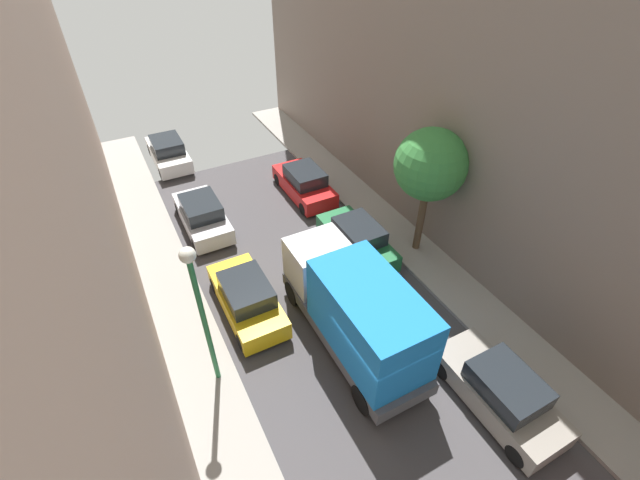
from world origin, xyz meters
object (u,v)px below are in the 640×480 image
Objects in this scene: parked_car_right_2 at (500,392)px; parked_car_right_4 at (304,183)px; parked_car_left_1 at (247,298)px; lamp_post at (199,300)px; parked_car_left_3 at (168,152)px; parked_car_right_3 at (357,239)px; parked_car_left_2 at (202,215)px; delivery_truck at (355,309)px; street_tree_1 at (431,165)px.

parked_car_right_2 and parked_car_right_4 have the same top height.
lamp_post is (-1.90, -2.31, 3.02)m from parked_car_left_1.
parked_car_left_3 is 1.00× the size of parked_car_right_3.
parked_car_left_3 is at bearing 90.00° from parked_car_left_1.
parked_car_right_4 is (5.40, 0.29, 0.00)m from parked_car_left_2.
parked_car_left_2 is 5.41m from parked_car_right_4.
delivery_truck is at bearing 123.74° from parked_car_right_2.
parked_car_left_1 is 4.25m from lamp_post.
lamp_post is at bearing -97.17° from parked_car_left_3.
parked_car_right_4 is (0.00, 5.15, 0.00)m from parked_car_right_3.
street_tree_1 is at bearing -58.72° from parked_car_left_3.
parked_car_right_2 is 0.64× the size of delivery_truck.
parked_car_left_3 is 16.20m from delivery_truck.
lamp_post reaches higher than parked_car_right_3.
lamp_post is at bearing -166.95° from street_tree_1.
parked_car_right_2 is at bearing -74.88° from parked_car_left_3.
parked_car_right_4 is at bearing 90.00° from parked_car_right_2.
street_tree_1 reaches higher than parked_car_left_2.
parked_car_right_3 is at bearing 24.54° from lamp_post.
parked_car_left_1 is at bearing -131.18° from parked_car_right_4.
parked_car_right_2 is at bearing -53.08° from parked_car_left_1.
street_tree_1 reaches higher than parked_car_right_4.
parked_car_right_4 is at bearing 90.00° from parked_car_right_3.
parked_car_left_2 is at bearing 112.45° from parked_car_right_2.
delivery_truck is at bearing -106.16° from parked_car_right_4.
parked_car_right_3 is (5.40, -4.86, 0.00)m from parked_car_left_2.
delivery_truck is (2.70, -3.15, 1.07)m from parked_car_left_1.
street_tree_1 is at bearing 31.16° from delivery_truck.
parked_car_right_4 is (0.00, 13.36, 0.00)m from parked_car_right_2.
parked_car_left_2 is at bearing 138.03° from parked_car_right_3.
lamp_post reaches higher than parked_car_right_4.
lamp_post is at bearing 146.23° from parked_car_right_2.
parked_car_left_2 is 9.48m from delivery_truck.
lamp_post is (-1.90, -8.19, 3.02)m from parked_car_left_2.
parked_car_left_3 and parked_car_right_4 have the same top height.
parked_car_right_3 and parked_car_right_4 have the same top height.
lamp_post reaches higher than parked_car_left_3.
parked_car_left_3 is at bearing 105.12° from parked_car_right_2.
parked_car_left_2 is at bearing 106.65° from delivery_truck.
parked_car_left_1 is at bearing 126.92° from parked_car_right_2.
parked_car_right_2 is 0.77× the size of lamp_post.
parked_car_right_4 is 0.64× the size of delivery_truck.
parked_car_left_3 is 1.00× the size of parked_car_right_2.
street_tree_1 is (5.11, 3.09, 2.45)m from delivery_truck.
parked_car_left_2 and parked_car_left_3 have the same top height.
parked_car_left_2 is 10.42m from street_tree_1.
parked_car_left_1 is 12.80m from parked_car_left_3.
parked_car_left_2 is 1.00× the size of parked_car_right_4.
delivery_truck is 1.19× the size of street_tree_1.
parked_car_left_1 is 8.56m from street_tree_1.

